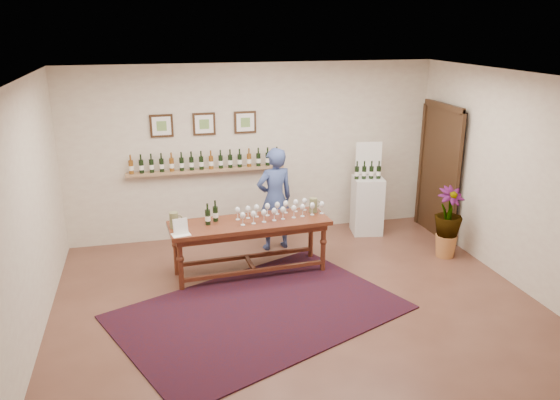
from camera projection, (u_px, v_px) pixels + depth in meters
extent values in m
plane|color=#553125|center=(295.00, 300.00, 6.97)|extent=(6.00, 6.00, 0.00)
plane|color=beige|center=(255.00, 151.00, 8.84)|extent=(6.00, 0.00, 6.00)
plane|color=beige|center=(383.00, 291.00, 4.23)|extent=(6.00, 0.00, 6.00)
plane|color=beige|center=(27.00, 217.00, 5.84)|extent=(0.00, 5.00, 5.00)
plane|color=beige|center=(514.00, 180.00, 7.23)|extent=(0.00, 5.00, 5.00)
plane|color=silver|center=(297.00, 77.00, 6.10)|extent=(6.00, 6.00, 0.00)
cube|color=tan|center=(207.00, 170.00, 8.65)|extent=(2.50, 0.16, 0.04)
cube|color=black|center=(441.00, 173.00, 8.89)|extent=(0.10, 1.00, 2.10)
cube|color=#301D10|center=(438.00, 173.00, 8.88)|extent=(0.04, 1.12, 2.22)
cube|color=#301D10|center=(162.00, 126.00, 8.33)|extent=(0.35, 0.03, 0.35)
cube|color=white|center=(162.00, 126.00, 8.32)|extent=(0.28, 0.01, 0.28)
cube|color=#6D964B|center=(162.00, 126.00, 8.31)|extent=(0.15, 0.00, 0.15)
cube|color=#301D10|center=(204.00, 124.00, 8.48)|extent=(0.35, 0.03, 0.35)
cube|color=white|center=(204.00, 124.00, 8.47)|extent=(0.28, 0.01, 0.28)
cube|color=#6D964B|center=(204.00, 124.00, 8.46)|extent=(0.15, 0.00, 0.15)
cube|color=#301D10|center=(245.00, 122.00, 8.64)|extent=(0.35, 0.03, 0.35)
cube|color=white|center=(245.00, 122.00, 8.62)|extent=(0.28, 0.01, 0.28)
cube|color=#6D964B|center=(245.00, 122.00, 8.61)|extent=(0.15, 0.00, 0.15)
cube|color=#470E0C|center=(260.00, 312.00, 6.68)|extent=(3.91, 3.33, 0.02)
cube|color=#462511|center=(250.00, 223.00, 7.52)|extent=(2.24, 0.82, 0.06)
cube|color=#462511|center=(250.00, 228.00, 7.54)|extent=(2.11, 0.70, 0.10)
cylinder|color=#462511|center=(181.00, 265.00, 7.13)|extent=(0.07, 0.07, 0.72)
cylinder|color=#462511|center=(323.00, 248.00, 7.69)|extent=(0.07, 0.07, 0.72)
cylinder|color=#462511|center=(176.00, 251.00, 7.58)|extent=(0.07, 0.07, 0.72)
cylinder|color=#462511|center=(311.00, 235.00, 8.15)|extent=(0.07, 0.07, 0.72)
cube|color=#462511|center=(255.00, 271.00, 7.48)|extent=(2.00, 0.16, 0.05)
cube|color=#462511|center=(246.00, 257.00, 7.93)|extent=(2.00, 0.16, 0.05)
cube|color=#462511|center=(250.00, 264.00, 7.70)|extent=(0.08, 0.50, 0.05)
cube|color=white|center=(180.00, 227.00, 7.01)|extent=(0.26, 0.21, 0.21)
cube|color=silver|center=(367.00, 205.00, 9.11)|extent=(0.55, 0.55, 0.95)
cube|color=white|center=(369.00, 158.00, 9.03)|extent=(0.43, 0.10, 0.59)
cone|color=#AE6E3A|center=(445.00, 246.00, 8.24)|extent=(0.32, 0.32, 0.34)
imported|color=#1B3D19|center=(448.00, 217.00, 8.10)|extent=(0.55, 0.55, 0.59)
imported|color=navy|center=(275.00, 199.00, 8.36)|extent=(0.65, 0.48, 1.61)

